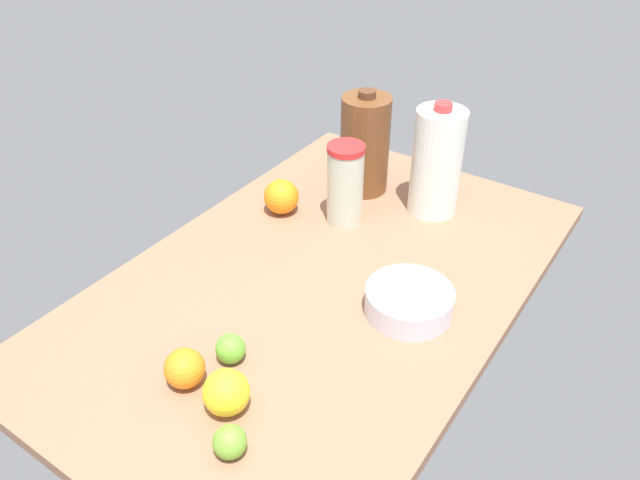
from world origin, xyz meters
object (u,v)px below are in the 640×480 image
object	(u,v)px
lime_far_back	(231,349)
orange_beside_bowl	(281,197)
chocolate_milk_jug	(365,144)
orange_near_front	(185,368)
tumbler_cup	(345,184)
lemon_by_jug	(226,392)
lime_loose	(230,442)
milk_jug	(437,162)
mixing_bowl	(409,301)

from	to	relation	value
lime_far_back	orange_beside_bowl	bearing A→B (deg)	27.00
orange_beside_bowl	lime_far_back	world-z (taller)	orange_beside_bowl
chocolate_milk_jug	lime_far_back	distance (cm)	67.53
orange_near_front	tumbler_cup	bearing A→B (deg)	4.98
lime_far_back	lemon_by_jug	world-z (taller)	lemon_by_jug
chocolate_milk_jug	orange_near_front	size ratio (longest dim) A/B	3.77
lemon_by_jug	lime_loose	size ratio (longest dim) A/B	1.47
tumbler_cup	orange_beside_bowl	world-z (taller)	tumbler_cup
chocolate_milk_jug	milk_jug	size ratio (longest dim) A/B	0.96
mixing_bowl	lime_far_back	distance (cm)	35.64
lime_far_back	lemon_by_jug	xyz separation A→B (cm)	(-8.69, -6.70, 1.21)
chocolate_milk_jug	mixing_bowl	size ratio (longest dim) A/B	1.54
tumbler_cup	lime_far_back	xyz separation A→B (cm)	(-49.97, -8.03, -7.23)
orange_beside_bowl	lime_loose	world-z (taller)	orange_beside_bowl
lime_far_back	lime_loose	world-z (taller)	same
orange_near_front	lime_far_back	bearing A→B (deg)	-19.09
orange_beside_bowl	chocolate_milk_jug	bearing A→B (deg)	-26.28
mixing_bowl	milk_jug	bearing A→B (deg)	19.50
lime_loose	orange_near_front	bearing A→B (deg)	67.57
lemon_by_jug	orange_beside_bowl	bearing A→B (deg)	28.91
chocolate_milk_jug	lime_far_back	size ratio (longest dim) A/B	4.90
milk_jug	mixing_bowl	world-z (taller)	milk_jug
orange_near_front	lime_loose	bearing A→B (deg)	-112.43
orange_beside_bowl	lime_loose	xyz separation A→B (cm)	(-59.54, -35.50, -1.58)
lime_loose	orange_beside_bowl	bearing A→B (deg)	30.81
tumbler_cup	lemon_by_jug	world-z (taller)	tumbler_cup
lime_far_back	lime_loose	bearing A→B (deg)	-139.48
chocolate_milk_jug	lemon_by_jug	size ratio (longest dim) A/B	3.39
milk_jug	lime_far_back	world-z (taller)	milk_jug
mixing_bowl	orange_near_front	world-z (taller)	orange_near_front
orange_beside_bowl	lime_loose	size ratio (longest dim) A/B	1.59
tumbler_cup	lime_far_back	bearing A→B (deg)	-170.88
milk_jug	lime_far_back	xyz separation A→B (cm)	(-66.22, 6.98, -10.37)
lemon_by_jug	lime_loose	distance (cm)	8.82
milk_jug	lemon_by_jug	distance (cm)	75.47
chocolate_milk_jug	lime_loose	distance (cm)	85.02
milk_jug	orange_beside_bowl	size ratio (longest dim) A/B	3.26
milk_jug	orange_beside_bowl	distance (cm)	37.78
tumbler_cup	lemon_by_jug	xyz separation A→B (cm)	(-58.67, -14.73, -6.02)
orange_near_front	lime_loose	xyz separation A→B (cm)	(-6.49, -15.72, -0.85)
mixing_bowl	lime_far_back	xyz separation A→B (cm)	(-29.51, 19.97, 0.08)
tumbler_cup	milk_jug	bearing A→B (deg)	-42.72
mixing_bowl	orange_beside_bowl	size ratio (longest dim) A/B	2.03
orange_near_front	lemon_by_jug	world-z (taller)	lemon_by_jug
mixing_bowl	lemon_by_jug	distance (cm)	40.47
lime_loose	mixing_bowl	bearing A→B (deg)	-9.18
chocolate_milk_jug	tumbler_cup	world-z (taller)	chocolate_milk_jug
tumbler_cup	lemon_by_jug	size ratio (longest dim) A/B	2.53
mixing_bowl	lime_loose	world-z (taller)	same
lime_far_back	orange_near_front	bearing A→B (deg)	160.91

